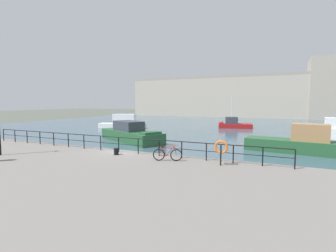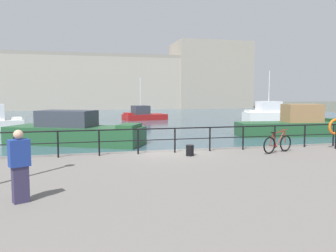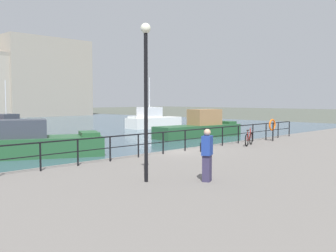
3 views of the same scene
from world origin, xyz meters
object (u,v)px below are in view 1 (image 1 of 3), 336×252
object	(u,v)px
moored_red_daysailer	(303,143)
moored_white_yacht	(234,124)
moored_harbor_tender	(131,134)
mooring_bollard	(116,151)
parked_bicycle	(167,154)
harbor_building	(270,95)
moored_cabin_cruiser	(123,123)
life_ring_stand	(221,148)

from	to	relation	value
moored_red_daysailer	moored_white_yacht	bearing A→B (deg)	122.79
moored_harbor_tender	mooring_bollard	bearing A→B (deg)	-35.43
moored_white_yacht	parked_bicycle	distance (m)	28.77
harbor_building	moored_red_daysailer	world-z (taller)	harbor_building
moored_white_yacht	moored_cabin_cruiser	bearing A→B (deg)	12.24
moored_cabin_cruiser	moored_harbor_tender	xyz separation A→B (m)	(8.75, -11.32, -0.05)
moored_red_daysailer	moored_harbor_tender	size ratio (longest dim) A/B	0.96
moored_cabin_cruiser	mooring_bollard	size ratio (longest dim) A/B	17.90
moored_harbor_tender	moored_cabin_cruiser	bearing A→B (deg)	154.54
parked_bicycle	life_ring_stand	bearing A→B (deg)	-13.76
harbor_building	mooring_bollard	xyz separation A→B (m)	(-6.53, -62.42, -5.22)
harbor_building	parked_bicycle	distance (m)	62.88
mooring_bollard	life_ring_stand	bearing A→B (deg)	0.84
moored_white_yacht	harbor_building	bearing A→B (deg)	-109.63
moored_red_daysailer	moored_harbor_tender	bearing A→B (deg)	-171.24
moored_harbor_tender	moored_white_yacht	bearing A→B (deg)	94.98
harbor_building	moored_cabin_cruiser	size ratio (longest dim) A/B	8.55
harbor_building	moored_red_daysailer	size ratio (longest dim) A/B	7.61
moored_harbor_tender	moored_white_yacht	xyz separation A→B (m)	(7.68, 19.15, -0.17)
harbor_building	moored_harbor_tender	xyz separation A→B (m)	(-11.47, -53.03, -5.35)
life_ring_stand	harbor_building	bearing A→B (deg)	90.45
moored_white_yacht	life_ring_stand	size ratio (longest dim) A/B	4.13
moored_red_daysailer	mooring_bollard	world-z (taller)	moored_red_daysailer
moored_harbor_tender	moored_red_daysailer	bearing A→B (deg)	28.31
parked_bicycle	moored_cabin_cruiser	bearing A→B (deg)	110.74
parked_bicycle	life_ring_stand	world-z (taller)	life_ring_stand
moored_white_yacht	mooring_bollard	xyz separation A→B (m)	(-2.74, -28.54, 0.30)
moored_harbor_tender	life_ring_stand	xyz separation A→B (m)	(11.96, -9.29, 0.88)
harbor_building	life_ring_stand	world-z (taller)	harbor_building
harbor_building	moored_white_yacht	size ratio (longest dim) A/B	11.65
moored_harbor_tender	mooring_bollard	size ratio (longest dim) A/B	20.85
parked_bicycle	life_ring_stand	distance (m)	3.22
mooring_bollard	moored_cabin_cruiser	bearing A→B (deg)	123.46
moored_red_daysailer	parked_bicycle	world-z (taller)	moored_red_daysailer
parked_bicycle	mooring_bollard	world-z (taller)	parked_bicycle
moored_harbor_tender	parked_bicycle	xyz separation A→B (m)	(8.81, -9.59, 0.30)
parked_bicycle	moored_harbor_tender	bearing A→B (deg)	113.29
mooring_bollard	life_ring_stand	distance (m)	7.06
moored_cabin_cruiser	parked_bicycle	world-z (taller)	moored_cabin_cruiser
mooring_bollard	harbor_building	bearing A→B (deg)	84.03
moored_harbor_tender	parked_bicycle	distance (m)	13.03
harbor_building	moored_cabin_cruiser	xyz separation A→B (m)	(-20.21, -41.72, -5.29)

